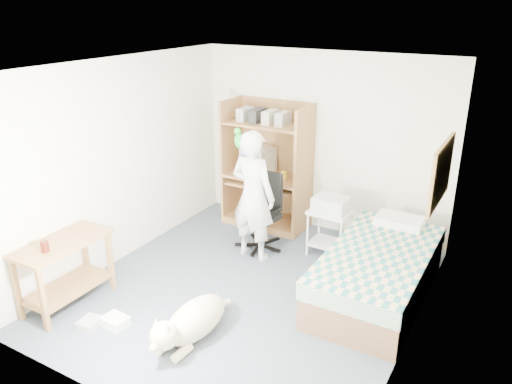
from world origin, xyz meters
TOP-DOWN VIEW (x-y plane):
  - floor at (0.00, 0.00)m, footprint 4.00×4.00m
  - wall_back at (0.00, 2.00)m, footprint 3.60×0.02m
  - wall_right at (1.80, 0.00)m, footprint 0.02×4.00m
  - wall_left at (-1.80, 0.00)m, footprint 0.02×4.00m
  - ceiling at (0.00, 0.00)m, footprint 3.60×4.00m
  - computer_hutch at (-0.70, 1.74)m, footprint 1.20×0.63m
  - bed at (1.30, 0.62)m, footprint 1.02×2.02m
  - side_desk at (-1.55, -1.20)m, footprint 0.50×1.00m
  - corkboard at (1.77, 0.90)m, footprint 0.04×0.94m
  - office_chair at (-0.40, 1.04)m, footprint 0.57×0.57m
  - person at (-0.36, 0.73)m, footprint 0.65×0.46m
  - parrot at (-0.56, 0.75)m, footprint 0.12×0.22m
  - dog at (-0.03, -1.02)m, footprint 0.42×1.18m
  - printer_cart at (0.46, 1.27)m, footprint 0.53×0.43m
  - printer at (0.46, 1.27)m, footprint 0.43×0.34m
  - crt_monitor at (-0.86, 1.75)m, footprint 0.43×0.45m
  - keyboard at (-0.68, 1.58)m, footprint 0.47×0.22m
  - pencil_cup at (-0.40, 1.65)m, footprint 0.08×0.08m
  - drink_glass at (-1.50, -1.43)m, footprint 0.08×0.08m
  - floor_box_a at (-0.83, -1.25)m, footprint 0.27×0.22m
  - floor_box_b at (-1.05, -1.39)m, footprint 0.20×0.24m

SIDE VIEW (x-z plane):
  - floor at x=0.00m, z-range 0.00..0.00m
  - floor_box_b at x=-1.05m, z-range 0.00..0.08m
  - floor_box_a at x=-0.83m, z-range 0.00..0.10m
  - dog at x=-0.03m, z-range -0.03..0.41m
  - bed at x=1.30m, z-range -0.04..0.62m
  - office_chair at x=-0.40m, z-range -0.14..0.86m
  - printer_cart at x=0.46m, z-range 0.10..0.72m
  - side_desk at x=-1.55m, z-range 0.12..0.87m
  - keyboard at x=-0.68m, z-range 0.66..0.69m
  - printer at x=0.46m, z-range 0.62..0.80m
  - drink_glass at x=-1.50m, z-range 0.75..0.87m
  - pencil_cup at x=-0.40m, z-range 0.76..0.88m
  - computer_hutch at x=-0.70m, z-range -0.08..1.72m
  - person at x=-0.36m, z-range 0.00..1.67m
  - crt_monitor at x=-0.86m, z-range 0.77..1.14m
  - wall_back at x=0.00m, z-range 0.00..2.50m
  - wall_right at x=1.80m, z-range 0.00..2.50m
  - wall_left at x=-1.80m, z-range 0.00..2.50m
  - corkboard at x=1.77m, z-range 1.12..1.78m
  - parrot at x=-0.56m, z-range 1.36..1.70m
  - ceiling at x=0.00m, z-range 2.49..2.51m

